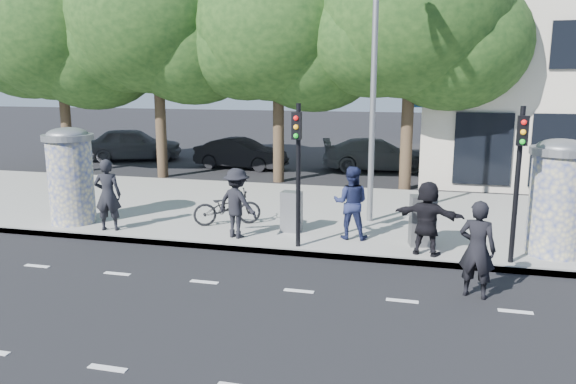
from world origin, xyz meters
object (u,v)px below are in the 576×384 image
(bicycle, at_px, (227,207))
(car_mid, at_px, (241,153))
(car_right, at_px, (377,154))
(ped_b, at_px, (108,195))
(ped_c, at_px, (351,203))
(street_lamp, at_px, (374,52))
(ped_d, at_px, (237,203))
(traffic_pole_near, at_px, (298,161))
(cabinet_left, at_px, (291,212))
(ad_column_left, at_px, (70,173))
(cabinet_right, at_px, (423,221))
(car_left, at_px, (133,144))
(man_road, at_px, (477,249))
(ad_column_right, at_px, (558,195))
(ped_f, at_px, (427,218))
(traffic_pole_far, at_px, (519,169))

(bicycle, bearing_deg, car_mid, -10.17)
(bicycle, distance_m, car_right, 11.65)
(ped_b, relative_size, car_mid, 0.45)
(ped_c, distance_m, car_mid, 12.52)
(street_lamp, relative_size, car_mid, 1.90)
(street_lamp, relative_size, ped_d, 4.53)
(traffic_pole_near, height_order, street_lamp, street_lamp)
(cabinet_left, xyz_separation_m, car_mid, (-4.99, 10.40, 0.01))
(car_right, bearing_deg, ad_column_left, 136.97)
(ad_column_left, bearing_deg, car_mid, 84.08)
(ad_column_left, height_order, bicycle, ad_column_left)
(traffic_pole_near, distance_m, cabinet_right, 3.34)
(traffic_pole_near, height_order, car_left, traffic_pole_near)
(ped_c, bearing_deg, man_road, 133.05)
(ad_column_right, bearing_deg, car_left, 145.58)
(street_lamp, height_order, cabinet_left, street_lamp)
(bicycle, bearing_deg, ped_f, -131.54)
(man_road, bearing_deg, bicycle, -10.85)
(ped_c, relative_size, man_road, 0.97)
(traffic_pole_near, xyz_separation_m, car_right, (0.65, 12.78, -1.52))
(ad_column_left, bearing_deg, cabinet_left, 5.45)
(ad_column_left, bearing_deg, traffic_pole_far, -3.55)
(car_mid, bearing_deg, cabinet_right, -136.18)
(ped_b, height_order, car_right, ped_b)
(man_road, bearing_deg, ad_column_left, 3.70)
(ad_column_right, distance_m, man_road, 3.36)
(ped_d, xyz_separation_m, bicycle, (-0.67, 1.09, -0.40))
(cabinet_right, bearing_deg, man_road, -81.00)
(ad_column_right, relative_size, street_lamp, 0.33)
(car_right, bearing_deg, car_left, 77.72)
(man_road, bearing_deg, ped_d, -4.72)
(cabinet_left, bearing_deg, ped_f, -12.92)
(ad_column_right, distance_m, car_left, 21.11)
(traffic_pole_near, bearing_deg, bicycle, 147.02)
(ped_d, bearing_deg, car_left, -29.97)
(traffic_pole_far, distance_m, ped_c, 4.00)
(man_road, xyz_separation_m, bicycle, (-6.27, 3.34, -0.31))
(street_lamp, bearing_deg, ped_f, -59.44)
(ped_d, relative_size, car_left, 0.37)
(ped_f, bearing_deg, car_right, -65.75)
(traffic_pole_near, bearing_deg, cabinet_right, 16.54)
(traffic_pole_far, height_order, bicycle, traffic_pole_far)
(ped_f, height_order, bicycle, ped_f)
(cabinet_right, bearing_deg, car_right, 88.11)
(ped_b, bearing_deg, ad_column_right, 169.37)
(bicycle, bearing_deg, ad_column_left, 73.62)
(car_mid, distance_m, car_right, 6.21)
(ped_f, height_order, man_road, man_road)
(car_mid, bearing_deg, ped_d, -155.14)
(street_lamp, relative_size, ped_c, 4.36)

